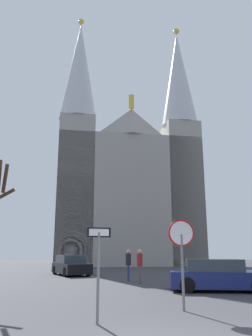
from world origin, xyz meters
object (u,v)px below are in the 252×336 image
cathedral (126,187)px  pedestrian_walking (140,262)px  parked_car_near_navy (218,276)px  one_way_arrow_sign (98,262)px  parked_car_far_black (71,266)px  pedestrian_standing (128,262)px  stop_sign (182,246)px

cathedral → pedestrian_walking: bearing=-93.4°
parked_car_near_navy → one_way_arrow_sign: bearing=-129.5°
cathedral → parked_car_far_black: cathedral is taller
one_way_arrow_sign → pedestrian_standing: (1.91, 11.87, -0.34)m
stop_sign → parked_car_near_navy: bearing=60.0°
parked_car_near_navy → stop_sign: bearing=-120.0°
stop_sign → pedestrian_standing: (-0.63, 10.23, -0.77)m
parked_car_far_black → pedestrian_standing: (3.65, -5.29, 0.43)m
one_way_arrow_sign → pedestrian_walking: size_ratio=1.28×
parked_car_near_navy → pedestrian_walking: size_ratio=2.53×
cathedral → parked_car_near_navy: bearing=-87.1°
parked_car_near_navy → pedestrian_walking: 4.89m
cathedral → parked_car_near_navy: size_ratio=6.96×
cathedral → parked_car_near_navy: 30.02m
parked_car_far_black → one_way_arrow_sign: bearing=-84.2°
pedestrian_standing → stop_sign: bearing=-86.5°
cathedral → pedestrian_walking: (-1.46, -24.69, -8.65)m
stop_sign → parked_car_far_black: (-4.28, 15.52, -1.20)m
one_way_arrow_sign → pedestrian_standing: 12.03m
one_way_arrow_sign → parked_car_far_black: size_ratio=0.49×
stop_sign → pedestrian_walking: 8.72m
one_way_arrow_sign → parked_car_far_black: 17.26m
pedestrian_standing → parked_car_far_black: bearing=124.6°
parked_car_far_black → parked_car_near_navy: bearing=-56.7°
parked_car_far_black → cathedral: bearing=72.7°
parked_car_far_black → pedestrian_walking: (4.12, -6.83, 0.43)m
one_way_arrow_sign → stop_sign: bearing=32.8°
stop_sign → one_way_arrow_sign: bearing=-147.2°
pedestrian_standing → one_way_arrow_sign: bearing=-99.2°
cathedral → pedestrian_standing: (-1.93, -23.14, -8.65)m
stop_sign → one_way_arrow_sign: 3.05m
one_way_arrow_sign → pedestrian_standing: one_way_arrow_sign is taller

